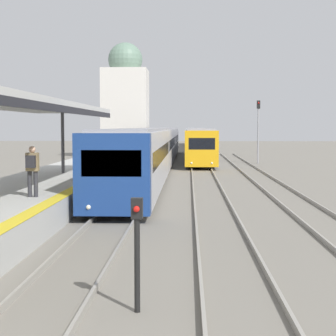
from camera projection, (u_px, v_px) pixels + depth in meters
person_on_platform at (32, 167)px, 18.23m from camera, size 0.40×0.40×1.66m
train_near at (157, 145)px, 44.32m from camera, size 2.55×52.27×3.11m
train_far at (196, 138)px, 73.38m from camera, size 2.49×65.71×3.04m
signal_post_near at (137, 242)px, 9.61m from camera, size 0.20×0.21×1.99m
signal_mast_far at (258, 124)px, 48.56m from camera, size 0.28×0.29×5.46m
distant_domed_building at (126, 104)px, 57.33m from camera, size 4.54×4.54×11.73m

